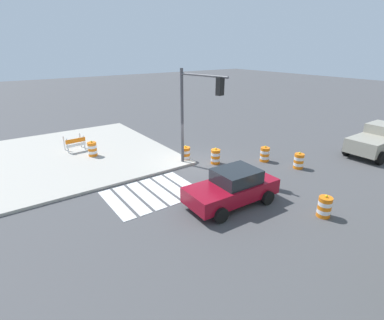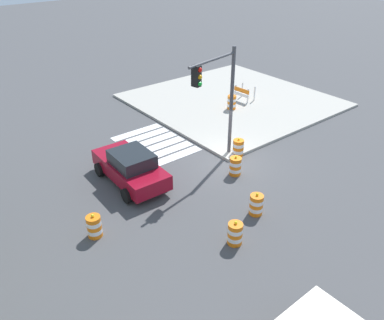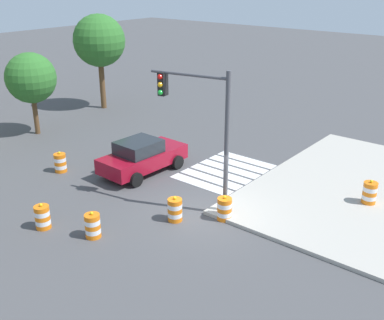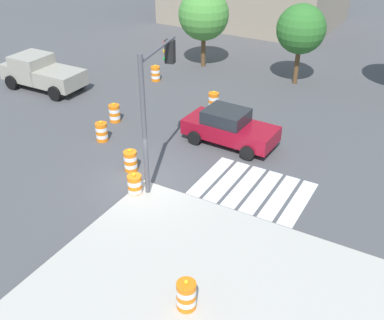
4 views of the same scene
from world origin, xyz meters
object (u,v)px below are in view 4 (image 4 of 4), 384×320
Objects in this scene: street_tree_streetside_near at (204,15)px; pickup_truck at (40,72)px; traffic_barrel_near_corner at (214,101)px; traffic_barrel_median_near at (131,161)px; traffic_barrel_lane_center at (102,132)px; sports_car at (229,127)px; traffic_barrel_far_curb at (156,74)px; traffic_light_pole at (155,91)px; traffic_barrel_on_sidewalk at (186,295)px; traffic_barrel_crosswalk_end at (115,113)px; traffic_barrel_median_far at (135,186)px; street_tree_streetside_far at (301,29)px.

pickup_truck is at bearing -128.45° from street_tree_streetside_near.
traffic_barrel_near_corner is 0.21× the size of street_tree_streetside_near.
traffic_barrel_median_near and traffic_barrel_lane_center have the same top height.
sports_car is 4.28× the size of traffic_barrel_far_curb.
traffic_light_pole is (11.53, -4.96, 2.94)m from pickup_truck.
traffic_barrel_far_curb is 18.10m from traffic_barrel_on_sidewalk.
pickup_truck is at bearing 167.28° from traffic_barrel_crosswalk_end.
pickup_truck is 0.94× the size of traffic_light_pole.
traffic_barrel_far_curb is (-5.02, 1.94, 0.00)m from traffic_barrel_near_corner.
street_tree_streetside_near is (-0.12, 9.64, 2.90)m from traffic_barrel_crosswalk_end.
traffic_barrel_median_far is (1.25, -1.42, 0.00)m from traffic_barrel_median_near.
traffic_barrel_median_near and traffic_barrel_median_far have the same top height.
traffic_barrel_crosswalk_end is 1.00× the size of traffic_barrel_median_near.
traffic_light_pole reaches higher than traffic_barrel_far_curb.
traffic_barrel_crosswalk_end is at bearing -89.28° from street_tree_streetside_near.
traffic_barrel_crosswalk_end is 1.00× the size of traffic_barrel_on_sidewalk.
traffic_barrel_lane_center is (7.35, -3.43, -0.52)m from pickup_truck.
traffic_barrel_median_near is (-0.13, -7.31, 0.00)m from traffic_barrel_near_corner.
traffic_barrel_median_near is 0.21× the size of street_tree_streetside_near.
traffic_barrel_crosswalk_end is 6.80m from traffic_barrel_median_far.
street_tree_streetside_near is at bearing 108.62° from traffic_barrel_median_far.
traffic_barrel_crosswalk_end is 11.83m from street_tree_streetside_far.
street_tree_streetside_near is at bearing 94.32° from traffic_barrel_lane_center.
street_tree_streetside_near is (-6.17, 8.83, 2.54)m from sports_car.
traffic_barrel_median_near is (3.52, -3.43, 0.00)m from traffic_barrel_crosswalk_end.
traffic_light_pole is at bearing -55.80° from traffic_barrel_far_curb.
street_tree_streetside_far is (6.36, 0.01, -0.07)m from street_tree_streetside_near.
traffic_barrel_on_sidewalk is at bearing -40.41° from traffic_barrel_median_far.
traffic_barrel_median_far is at bearing -102.78° from sports_car.
street_tree_streetside_near is 1.05× the size of street_tree_streetside_far.
traffic_barrel_on_sidewalk is 18.86m from street_tree_streetside_far.
pickup_truck is at bearing 147.28° from traffic_barrel_on_sidewalk.
pickup_truck is 6.80m from traffic_barrel_far_curb.
traffic_barrel_far_curb is 0.22× the size of street_tree_streetside_far.
street_tree_streetside_far is (12.83, 8.16, 2.31)m from pickup_truck.
street_tree_streetside_near reaches higher than traffic_barrel_far_curb.
traffic_light_pole reaches higher than pickup_truck.
traffic_barrel_on_sidewalk is (4.59, -3.90, 0.15)m from traffic_barrel_median_far.
traffic_barrel_near_corner is 7.32m from traffic_barrel_median_near.
traffic_barrel_median_near is 0.19× the size of traffic_light_pole.
sports_car is at bearing 59.13° from traffic_barrel_median_near.
sports_car reaches higher than traffic_barrel_crosswalk_end.
traffic_barrel_crosswalk_end and traffic_barrel_median_far have the same top height.
traffic_barrel_lane_center is at bearing -74.65° from traffic_barrel_far_curb.
traffic_barrel_median_near is at bearing -101.76° from street_tree_streetside_far.
traffic_barrel_near_corner is 1.00× the size of traffic_barrel_lane_center.
traffic_barrel_near_corner is 0.22× the size of street_tree_streetside_far.
traffic_light_pole is 14.06m from street_tree_streetside_near.
traffic_barrel_far_curb is at bearing 39.74° from pickup_truck.
street_tree_streetside_far reaches higher than traffic_barrel_on_sidewalk.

